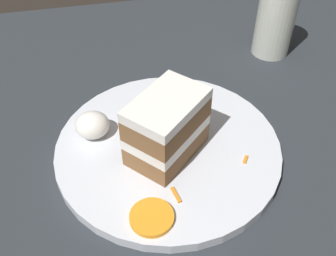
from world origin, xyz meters
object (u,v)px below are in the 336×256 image
Objects in this scene: plate at (168,148)px; cream_dollop at (92,125)px; cake_slice at (167,127)px; orange_garnish at (152,217)px; drinking_glass at (275,23)px.

plate is 0.11m from cream_dollop.
cake_slice reaches higher than orange_garnish.
drinking_glass is at bearing 41.23° from plate.
cream_dollop is 0.37m from drinking_glass.
drinking_glass is at bearing 26.65° from cream_dollop.
cream_dollop is at bearing 17.91° from cake_slice.
cake_slice is 2.59× the size of cream_dollop.
orange_garnish is (0.05, -0.15, -0.02)m from cream_dollop.
cream_dollop is at bearing 109.51° from orange_garnish.
plate is 0.31m from drinking_glass.
plate is at bearing 68.73° from orange_garnish.
cake_slice is at bearing -108.74° from plate.
drinking_glass is (0.24, 0.22, -0.00)m from cake_slice.
cream_dollop is at bearing -153.35° from drinking_glass.
cream_dollop is (-0.09, 0.05, -0.03)m from cake_slice.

